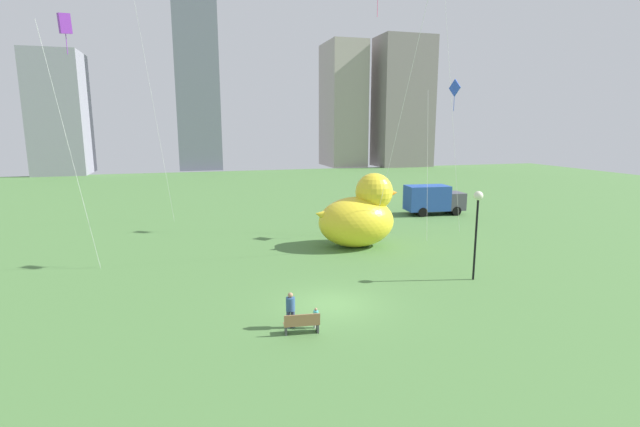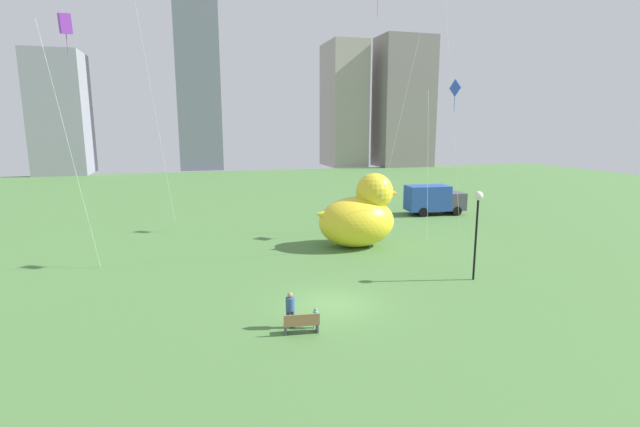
% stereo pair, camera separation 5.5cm
% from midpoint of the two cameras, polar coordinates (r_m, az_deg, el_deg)
% --- Properties ---
extents(ground_plane, '(140.00, 140.00, 0.00)m').
position_cam_midpoint_polar(ground_plane, '(23.07, 1.66, -11.08)').
color(ground_plane, '#4C7A3E').
extents(park_bench, '(1.54, 0.60, 0.90)m').
position_cam_midpoint_polar(park_bench, '(19.89, -2.21, -13.31)').
color(park_bench, olive).
rests_on(park_bench, ground).
extents(person_adult, '(0.39, 0.39, 1.59)m').
position_cam_midpoint_polar(person_adult, '(20.31, -3.60, -11.55)').
color(person_adult, '#38476B').
rests_on(person_adult, ground).
extents(person_child, '(0.22, 0.22, 0.91)m').
position_cam_midpoint_polar(person_child, '(20.39, -0.47, -12.58)').
color(person_child, silver).
rests_on(person_child, ground).
extents(giant_inflatable_duck, '(6.36, 4.08, 5.27)m').
position_cam_midpoint_polar(giant_inflatable_duck, '(33.30, 4.93, -0.26)').
color(giant_inflatable_duck, yellow).
rests_on(giant_inflatable_duck, ground).
extents(lamppost, '(0.51, 0.51, 5.05)m').
position_cam_midpoint_polar(lamppost, '(26.97, 18.85, 0.32)').
color(lamppost, black).
rests_on(lamppost, ground).
extents(box_truck, '(5.85, 2.82, 2.85)m').
position_cam_midpoint_polar(box_truck, '(46.70, 13.80, 1.64)').
color(box_truck, '#264CA5').
rests_on(box_truck, ground).
extents(city_skyline, '(76.05, 14.11, 37.35)m').
position_cam_midpoint_polar(city_skyline, '(96.46, -6.69, 14.08)').
color(city_skyline, gray).
rests_on(city_skyline, ground).
extents(kite_blue, '(2.42, 3.27, 11.98)m').
position_cam_midpoint_polar(kite_blue, '(37.06, 16.04, 13.82)').
color(kite_blue, silver).
rests_on(kite_blue, ground).
extents(kite_pink, '(3.27, 3.90, 17.16)m').
position_cam_midpoint_polar(kite_pink, '(29.92, 7.51, 24.05)').
color(kite_pink, silver).
rests_on(kite_pink, ground).
extents(kite_purple, '(2.23, 1.74, 14.96)m').
position_cam_midpoint_polar(kite_purple, '(32.35, -28.78, 19.59)').
color(kite_purple, silver).
rests_on(kite_purple, ground).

